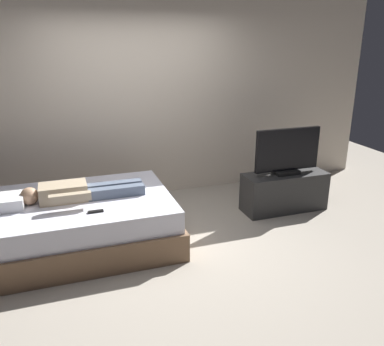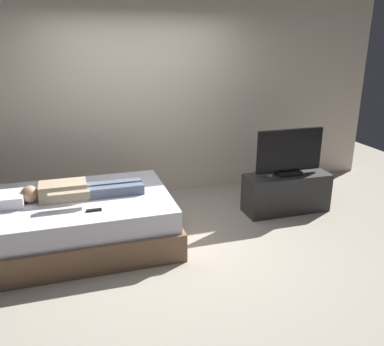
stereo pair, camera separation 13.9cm
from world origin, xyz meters
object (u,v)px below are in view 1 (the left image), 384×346
tv_stand (284,192)px  tv (287,152)px  remote (96,211)px  person (76,192)px  bed (77,223)px

tv_stand → tv: tv is taller
remote → tv_stand: 2.53m
person → remote: size_ratio=8.40×
person → tv: (2.60, 0.13, 0.16)m
bed → remote: size_ratio=13.92×
bed → person: bearing=-7.7°
remote → tv: (2.45, 0.53, 0.24)m
tv → remote: bearing=-167.8°
person → remote: bearing=-69.5°
tv_stand → bed: bearing=-177.4°
tv → person: bearing=-177.2°
person → tv: 2.61m
bed → tv_stand: size_ratio=1.90×
bed → tv: size_ratio=2.37×
bed → person: 0.36m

